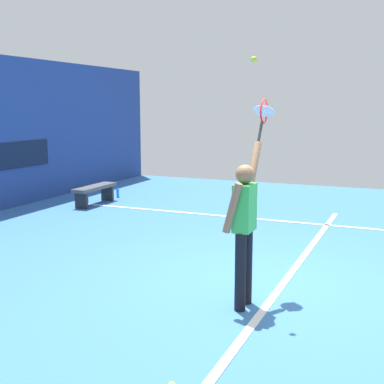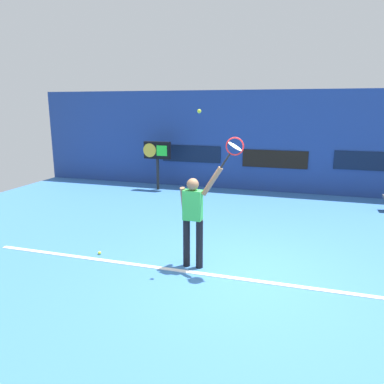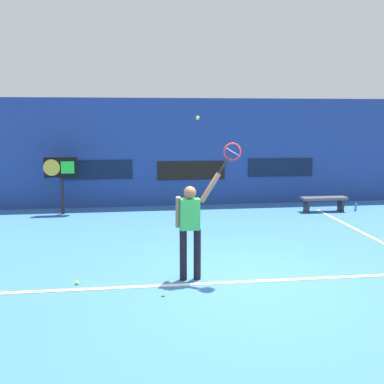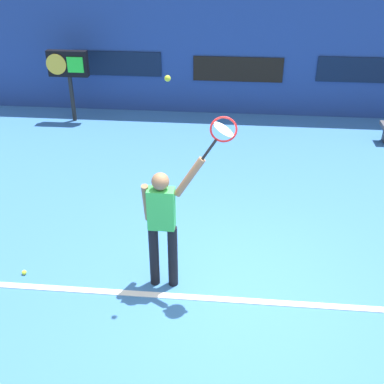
{
  "view_description": "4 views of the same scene",
  "coord_description": "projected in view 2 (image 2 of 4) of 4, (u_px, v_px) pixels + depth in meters",
  "views": [
    {
      "loc": [
        -6.49,
        -1.69,
        2.35
      ],
      "look_at": [
        -1.18,
        0.58,
        1.39
      ],
      "focal_mm": 48.73,
      "sensor_mm": 36.0,
      "label": 1
    },
    {
      "loc": [
        1.03,
        -6.16,
        2.97
      ],
      "look_at": [
        -0.91,
        0.15,
        1.42
      ],
      "focal_mm": 34.89,
      "sensor_mm": 36.0,
      "label": 2
    },
    {
      "loc": [
        -1.8,
        -7.51,
        2.88
      ],
      "look_at": [
        -0.74,
        0.77,
        1.46
      ],
      "focal_mm": 41.79,
      "sensor_mm": 36.0,
      "label": 3
    },
    {
      "loc": [
        -0.0,
        -4.99,
        4.32
      ],
      "look_at": [
        -0.55,
        0.73,
        1.07
      ],
      "focal_mm": 44.96,
      "sensor_mm": 36.0,
      "label": 4
    }
  ],
  "objects": [
    {
      "name": "ground_plane",
      "position": [
        238.0,
        274.0,
        6.7
      ],
      "size": [
        18.0,
        18.0,
        0.0
      ],
      "primitive_type": "plane",
      "color": "#3870B2"
    },
    {
      "name": "tennis_ball",
      "position": [
        199.0,
        111.0,
        6.28
      ],
      "size": [
        0.07,
        0.07,
        0.07
      ],
      "primitive_type": "sphere",
      "color": "#CCE033"
    },
    {
      "name": "tennis_racket",
      "position": [
        234.0,
        148.0,
        6.28
      ],
      "size": [
        0.47,
        0.27,
        0.6
      ],
      "color": "black"
    },
    {
      "name": "court_baseline",
      "position": [
        236.0,
        278.0,
        6.51
      ],
      "size": [
        10.0,
        0.1,
        0.01
      ],
      "primitive_type": "cube",
      "color": "white",
      "rests_on": "ground_plane"
    },
    {
      "name": "spare_ball",
      "position": [
        100.0,
        253.0,
        7.56
      ],
      "size": [
        0.07,
        0.07,
        0.07
      ],
      "primitive_type": "sphere",
      "color": "#CCE033",
      "rests_on": "ground_plane"
    },
    {
      "name": "sponsor_banner_center",
      "position": [
        275.0,
        159.0,
        12.76
      ],
      "size": [
        2.2,
        0.03,
        0.6
      ],
      "primitive_type": "cube",
      "color": "black"
    },
    {
      "name": "scoreboard_clock",
      "position": [
        157.0,
        152.0,
        13.07
      ],
      "size": [
        0.96,
        0.2,
        1.71
      ],
      "color": "black",
      "rests_on": "ground_plane"
    },
    {
      "name": "sponsor_banner_portside",
      "position": [
        191.0,
        154.0,
        13.61
      ],
      "size": [
        2.2,
        0.03,
        0.6
      ],
      "primitive_type": "cube",
      "color": "#0C1933"
    },
    {
      "name": "sponsor_banner_starboard",
      "position": [
        370.0,
        161.0,
        11.88
      ],
      "size": [
        2.2,
        0.03,
        0.6
      ],
      "primitive_type": "cube",
      "color": "#0C1933"
    },
    {
      "name": "back_wall",
      "position": [
        276.0,
        142.0,
        12.74
      ],
      "size": [
        18.0,
        0.2,
        3.46
      ],
      "primitive_type": "cube",
      "color": "navy",
      "rests_on": "ground_plane"
    },
    {
      "name": "tennis_player",
      "position": [
        193.0,
        215.0,
        6.77
      ],
      "size": [
        0.79,
        0.31,
        1.93
      ],
      "color": "black",
      "rests_on": "ground_plane"
    }
  ]
}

